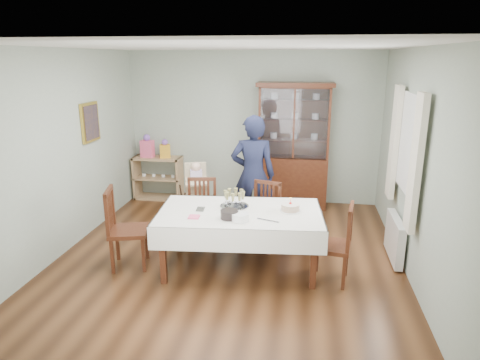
% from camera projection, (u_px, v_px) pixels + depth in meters
% --- Properties ---
extents(floor, '(5.00, 5.00, 0.00)m').
position_uv_depth(floor, '(228.00, 258.00, 5.71)').
color(floor, '#593319').
rests_on(floor, ground).
extents(room_shell, '(5.00, 5.00, 5.00)m').
position_uv_depth(room_shell, '(235.00, 125.00, 5.74)').
color(room_shell, '#9EAA99').
rests_on(room_shell, floor).
extents(dining_table, '(2.09, 1.31, 0.76)m').
position_uv_depth(dining_table, '(240.00, 239.00, 5.34)').
color(dining_table, '#4C2513').
rests_on(dining_table, floor).
extents(china_cabinet, '(1.30, 0.48, 2.18)m').
position_uv_depth(china_cabinet, '(294.00, 144.00, 7.43)').
color(china_cabinet, '#4C2513').
rests_on(china_cabinet, floor).
extents(sideboard, '(0.90, 0.38, 0.80)m').
position_uv_depth(sideboard, '(158.00, 178.00, 8.02)').
color(sideboard, tan).
rests_on(sideboard, floor).
extents(picture_frame, '(0.04, 0.48, 0.58)m').
position_uv_depth(picture_frame, '(90.00, 122.00, 6.34)').
color(picture_frame, gold).
rests_on(picture_frame, room_shell).
extents(window, '(0.04, 1.02, 1.22)m').
position_uv_depth(window, '(410.00, 144.00, 5.24)').
color(window, white).
rests_on(window, room_shell).
extents(curtain_left, '(0.07, 0.30, 1.55)m').
position_uv_depth(curtain_left, '(416.00, 164.00, 4.68)').
color(curtain_left, silver).
rests_on(curtain_left, room_shell).
extents(curtain_right, '(0.07, 0.30, 1.55)m').
position_uv_depth(curtain_right, '(394.00, 143.00, 5.86)').
color(curtain_right, silver).
rests_on(curtain_right, room_shell).
extents(radiator, '(0.10, 0.80, 0.55)m').
position_uv_depth(radiator, '(395.00, 238.00, 5.59)').
color(radiator, white).
rests_on(radiator, floor).
extents(chair_far_left, '(0.48, 0.48, 0.94)m').
position_uv_depth(chair_far_left, '(202.00, 226.00, 6.06)').
color(chair_far_left, '#4C2513').
rests_on(chair_far_left, floor).
extents(chair_far_right, '(0.51, 0.51, 0.92)m').
position_uv_depth(chair_far_right, '(263.00, 229.00, 5.96)').
color(chair_far_right, '#4C2513').
rests_on(chair_far_right, floor).
extents(chair_end_left, '(0.56, 0.56, 1.03)m').
position_uv_depth(chair_end_left, '(128.00, 243.00, 5.42)').
color(chair_end_left, '#4C2513').
rests_on(chair_end_left, floor).
extents(chair_end_right, '(0.49, 0.49, 0.96)m').
position_uv_depth(chair_end_right, '(332.00, 258.00, 5.06)').
color(chair_end_right, '#4C2513').
rests_on(chair_end_right, floor).
extents(woman, '(0.70, 0.50, 1.80)m').
position_uv_depth(woman, '(253.00, 175.00, 6.31)').
color(woman, black).
rests_on(woman, floor).
extents(high_chair, '(0.58, 0.58, 1.02)m').
position_uv_depth(high_chair, '(197.00, 201.00, 6.74)').
color(high_chair, black).
rests_on(high_chair, floor).
extents(champagne_tray, '(0.36, 0.36, 0.22)m').
position_uv_depth(champagne_tray, '(234.00, 202.00, 5.36)').
color(champagne_tray, silver).
rests_on(champagne_tray, dining_table).
extents(birthday_cake, '(0.26, 0.26, 0.18)m').
position_uv_depth(birthday_cake, '(290.00, 208.00, 5.22)').
color(birthday_cake, white).
rests_on(birthday_cake, dining_table).
extents(plate_stack_dark, '(0.25, 0.25, 0.10)m').
position_uv_depth(plate_stack_dark, '(229.00, 214.00, 5.00)').
color(plate_stack_dark, black).
rests_on(plate_stack_dark, dining_table).
extents(plate_stack_white, '(0.23, 0.23, 0.09)m').
position_uv_depth(plate_stack_white, '(240.00, 217.00, 4.93)').
color(plate_stack_white, white).
rests_on(plate_stack_white, dining_table).
extents(napkin_stack, '(0.13, 0.13, 0.02)m').
position_uv_depth(napkin_stack, '(194.00, 217.00, 5.03)').
color(napkin_stack, '#F75B86').
rests_on(napkin_stack, dining_table).
extents(cutlery, '(0.14, 0.19, 0.01)m').
position_uv_depth(cutlery, '(197.00, 209.00, 5.30)').
color(cutlery, silver).
rests_on(cutlery, dining_table).
extents(cake_knife, '(0.27, 0.12, 0.01)m').
position_uv_depth(cake_knife, '(268.00, 220.00, 4.93)').
color(cake_knife, silver).
rests_on(cake_knife, dining_table).
extents(gift_bag_pink, '(0.24, 0.17, 0.42)m').
position_uv_depth(gift_bag_pink, '(147.00, 147.00, 7.86)').
color(gift_bag_pink, '#F75B86').
rests_on(gift_bag_pink, sideboard).
extents(gift_bag_orange, '(0.22, 0.18, 0.34)m').
position_uv_depth(gift_bag_orange, '(165.00, 149.00, 7.82)').
color(gift_bag_orange, gold).
rests_on(gift_bag_orange, sideboard).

